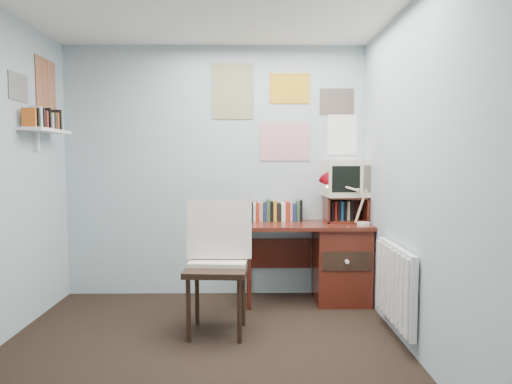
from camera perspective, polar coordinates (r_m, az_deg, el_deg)
ground at (r=3.19m, az=-7.49°, el=-21.52°), size 3.50×3.50×0.00m
back_wall at (r=4.62m, az=-5.12°, el=2.55°), size 3.00×0.02×2.50m
right_wall at (r=3.08m, az=21.20°, el=1.46°), size 0.02×3.50×2.50m
desk at (r=4.52m, az=9.84°, el=-8.35°), size 1.20×0.55×0.76m
desk_chair at (r=3.64m, az=-4.92°, el=-9.67°), size 0.55×0.53×1.02m
desk_lamp at (r=4.33m, az=13.34°, el=-1.26°), size 0.34×0.31×0.44m
tv_riser at (r=4.57m, az=11.12°, el=-2.12°), size 0.40×0.30×0.25m
crt_tv at (r=4.56m, az=11.12°, el=1.90°), size 0.44×0.41×0.39m
book_row at (r=4.55m, az=3.15°, el=-2.26°), size 0.60×0.14×0.22m
radiator at (r=3.71m, az=17.02°, el=-11.02°), size 0.09×0.80×0.60m
wall_shelf at (r=4.33m, az=-24.81°, el=6.97°), size 0.20×0.62×0.24m
posters_back at (r=4.63m, az=3.62°, el=10.00°), size 1.20×0.01×0.90m
posters_left at (r=4.40m, az=-26.10°, el=11.85°), size 0.01×0.70×0.60m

